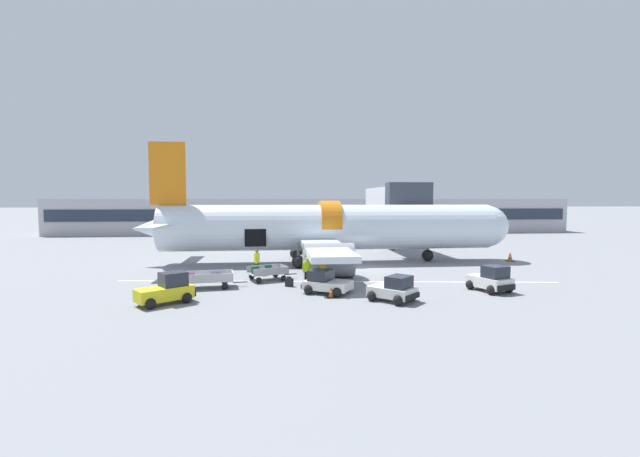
# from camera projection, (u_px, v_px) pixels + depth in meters

# --- Properties ---
(ground_plane) EXTENTS (500.00, 500.00, 0.00)m
(ground_plane) POSITION_uv_depth(u_px,v_px,m) (360.00, 269.00, 33.58)
(ground_plane) COLOR gray
(apron_marking_line) EXTENTS (29.06, 3.69, 0.01)m
(apron_marking_line) POSITION_uv_depth(u_px,v_px,m) (336.00, 281.00, 28.34)
(apron_marking_line) COLOR silver
(apron_marking_line) RESTS_ON ground_plane
(terminal_strip) EXTENTS (81.60, 13.00, 5.47)m
(terminal_strip) POSITION_uv_depth(u_px,v_px,m) (315.00, 215.00, 72.16)
(terminal_strip) COLOR #B2B2B7
(terminal_strip) RESTS_ON ground_plane
(jet_bridge_stub) EXTENTS (4.09, 12.68, 6.99)m
(jet_bridge_stub) POSITION_uv_depth(u_px,v_px,m) (395.00, 203.00, 44.33)
(jet_bridge_stub) COLOR #4C4C51
(jet_bridge_stub) RESTS_ON ground_plane
(airplane) EXTENTS (32.14, 24.85, 10.10)m
(airplane) POSITION_uv_depth(u_px,v_px,m) (325.00, 229.00, 36.48)
(airplane) COLOR silver
(airplane) RESTS_ON ground_plane
(baggage_tug_lead) EXTENTS (3.13, 2.78, 1.33)m
(baggage_tug_lead) POSITION_uv_depth(u_px,v_px,m) (326.00, 283.00, 24.89)
(baggage_tug_lead) COLOR silver
(baggage_tug_lead) RESTS_ON ground_plane
(baggage_tug_mid) EXTENTS (2.40, 2.84, 1.56)m
(baggage_tug_mid) POSITION_uv_depth(u_px,v_px,m) (491.00, 280.00, 25.31)
(baggage_tug_mid) COLOR silver
(baggage_tug_mid) RESTS_ON ground_plane
(baggage_tug_rear) EXTENTS (2.77, 2.78, 1.39)m
(baggage_tug_rear) POSITION_uv_depth(u_px,v_px,m) (394.00, 290.00, 22.90)
(baggage_tug_rear) COLOR silver
(baggage_tug_rear) RESTS_ON ground_plane
(baggage_tug_spare) EXTENTS (3.03, 2.65, 1.62)m
(baggage_tug_spare) POSITION_uv_depth(u_px,v_px,m) (167.00, 291.00, 22.33)
(baggage_tug_spare) COLOR yellow
(baggage_tug_spare) RESTS_ON ground_plane
(baggage_cart_loading) EXTENTS (3.44, 2.49, 1.07)m
(baggage_cart_loading) POSITION_uv_depth(u_px,v_px,m) (268.00, 273.00, 28.74)
(baggage_cart_loading) COLOR #999BA0
(baggage_cart_loading) RESTS_ON ground_plane
(baggage_cart_queued) EXTENTS (4.30, 2.16, 0.98)m
(baggage_cart_queued) POSITION_uv_depth(u_px,v_px,m) (207.00, 280.00, 26.32)
(baggage_cart_queued) COLOR #B7BABF
(baggage_cart_queued) RESTS_ON ground_plane
(ground_crew_loader_a) EXTENTS (0.47, 0.64, 1.83)m
(ground_crew_loader_a) POSITION_uv_depth(u_px,v_px,m) (257.00, 261.00, 30.89)
(ground_crew_loader_a) COLOR #2D2D33
(ground_crew_loader_a) RESTS_ON ground_plane
(ground_crew_loader_b) EXTENTS (0.61, 0.50, 1.76)m
(ground_crew_loader_b) POSITION_uv_depth(u_px,v_px,m) (307.00, 270.00, 27.29)
(ground_crew_loader_b) COLOR black
(ground_crew_loader_b) RESTS_ON ground_plane
(ground_crew_driver) EXTENTS (0.53, 0.53, 1.64)m
(ground_crew_driver) POSITION_uv_depth(u_px,v_px,m) (323.00, 270.00, 27.62)
(ground_crew_driver) COLOR black
(ground_crew_driver) RESTS_ON ground_plane
(suitcase_on_tarmac_upright) EXTENTS (0.54, 0.45, 0.63)m
(suitcase_on_tarmac_upright) POSITION_uv_depth(u_px,v_px,m) (289.00, 282.00, 26.73)
(suitcase_on_tarmac_upright) COLOR black
(suitcase_on_tarmac_upright) RESTS_ON ground_plane
(safety_cone_nose) EXTENTS (0.63, 0.63, 0.80)m
(safety_cone_nose) POSITION_uv_depth(u_px,v_px,m) (510.00, 257.00, 37.65)
(safety_cone_nose) COLOR black
(safety_cone_nose) RESTS_ON ground_plane
(safety_cone_engine_left) EXTENTS (0.45, 0.45, 0.58)m
(safety_cone_engine_left) POSITION_uv_depth(u_px,v_px,m) (331.00, 292.00, 23.81)
(safety_cone_engine_left) COLOR black
(safety_cone_engine_left) RESTS_ON ground_plane
(safety_cone_wingtip) EXTENTS (0.45, 0.45, 0.75)m
(safety_cone_wingtip) POSITION_uv_depth(u_px,v_px,m) (344.00, 272.00, 29.87)
(safety_cone_wingtip) COLOR black
(safety_cone_wingtip) RESTS_ON ground_plane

